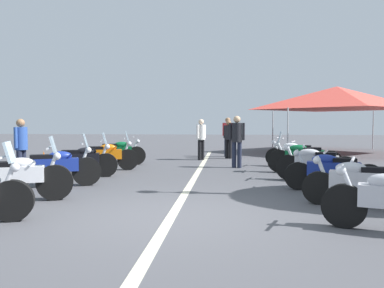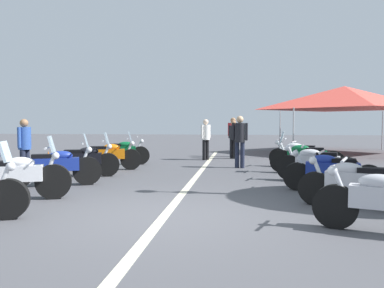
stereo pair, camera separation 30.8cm
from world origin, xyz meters
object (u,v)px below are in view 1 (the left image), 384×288
(motorcycle_left_row_2, at_px, (53,167))
(motorcycle_left_row_5, at_px, (117,152))
(motorcycle_left_row_4, at_px, (104,155))
(bystander_1, at_px, (21,144))
(traffic_cone_0, at_px, (44,162))
(motorcycle_right_row_1, at_px, (361,182))
(bystander_3, at_px, (228,134))
(motorcycle_right_row_4, at_px, (303,157))
(motorcycle_left_row_3, at_px, (81,160))
(motorcycle_right_row_5, at_px, (296,153))
(motorcycle_left_row_1, at_px, (13,177))
(bystander_0, at_px, (229,136))
(bystander_4, at_px, (201,136))
(motorcycle_right_row_2, at_px, (332,171))
(bystander_2, at_px, (237,137))
(motorcycle_right_row_3, at_px, (316,163))
(event_tent, at_px, (337,98))

(motorcycle_left_row_2, distance_m, motorcycle_left_row_5, 4.60)
(motorcycle_left_row_4, distance_m, bystander_1, 2.58)
(motorcycle_left_row_2, height_order, traffic_cone_0, motorcycle_left_row_2)
(motorcycle_left_row_2, height_order, motorcycle_right_row_1, motorcycle_left_row_2)
(motorcycle_left_row_4, height_order, bystander_3, bystander_3)
(motorcycle_left_row_5, distance_m, motorcycle_right_row_4, 6.23)
(motorcycle_right_row_1, distance_m, bystander_1, 8.02)
(motorcycle_left_row_3, distance_m, traffic_cone_0, 1.99)
(motorcycle_right_row_5, bearing_deg, motorcycle_left_row_1, 62.26)
(bystander_0, relative_size, bystander_4, 0.98)
(motorcycle_left_row_1, xyz_separation_m, motorcycle_left_row_4, (4.70, -0.18, -0.01))
(motorcycle_left_row_1, distance_m, motorcycle_left_row_2, 1.64)
(motorcycle_left_row_4, bearing_deg, motorcycle_right_row_1, -53.85)
(motorcycle_right_row_2, distance_m, bystander_2, 4.60)
(motorcycle_left_row_2, relative_size, motorcycle_left_row_3, 1.04)
(motorcycle_left_row_4, distance_m, bystander_0, 5.79)
(motorcycle_right_row_3, xyz_separation_m, traffic_cone_0, (1.28, 7.75, -0.17))
(motorcycle_right_row_2, relative_size, bystander_1, 1.29)
(motorcycle_left_row_2, distance_m, bystander_2, 5.99)
(motorcycle_left_row_2, xyz_separation_m, bystander_4, (6.68, -2.91, 0.46))
(motorcycle_left_row_1, height_order, bystander_2, bystander_2)
(motorcycle_left_row_4, bearing_deg, bystander_3, 36.73)
(motorcycle_right_row_5, relative_size, bystander_3, 1.18)
(motorcycle_left_row_2, bearing_deg, motorcycle_right_row_3, -11.78)
(motorcycle_left_row_5, xyz_separation_m, bystander_0, (2.78, -3.86, 0.45))
(motorcycle_left_row_2, height_order, motorcycle_right_row_5, motorcycle_left_row_2)
(traffic_cone_0, distance_m, bystander_2, 6.06)
(motorcycle_right_row_2, bearing_deg, motorcycle_left_row_3, -2.64)
(motorcycle_left_row_5, distance_m, bystander_4, 3.51)
(bystander_0, height_order, bystander_3, bystander_3)
(motorcycle_right_row_4, bearing_deg, motorcycle_left_row_1, 48.37)
(motorcycle_right_row_1, relative_size, motorcycle_right_row_2, 0.96)
(motorcycle_right_row_4, distance_m, motorcycle_right_row_5, 1.54)
(bystander_1, distance_m, bystander_2, 6.42)
(motorcycle_left_row_1, height_order, motorcycle_right_row_5, motorcycle_left_row_1)
(motorcycle_left_row_4, relative_size, motorcycle_right_row_5, 1.07)
(motorcycle_left_row_2, bearing_deg, traffic_cone_0, 94.99)
(motorcycle_left_row_1, xyz_separation_m, motorcycle_right_row_4, (4.68, -6.18, -0.00))
(motorcycle_right_row_1, distance_m, event_tent, 12.75)
(motorcycle_right_row_1, bearing_deg, motorcycle_right_row_4, -70.43)
(bystander_4, bearing_deg, event_tent, 68.99)
(motorcycle_right_row_1, relative_size, bystander_0, 1.25)
(motorcycle_right_row_1, distance_m, motorcycle_right_row_2, 1.57)
(motorcycle_right_row_5, relative_size, event_tent, 0.33)
(traffic_cone_0, distance_m, bystander_3, 7.84)
(motorcycle_right_row_3, distance_m, traffic_cone_0, 7.86)
(motorcycle_right_row_3, distance_m, motorcycle_right_row_5, 3.12)
(bystander_4, relative_size, event_tent, 0.27)
(motorcycle_left_row_4, xyz_separation_m, motorcycle_right_row_5, (1.51, -6.05, -0.02))
(motorcycle_right_row_5, bearing_deg, event_tent, -98.45)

